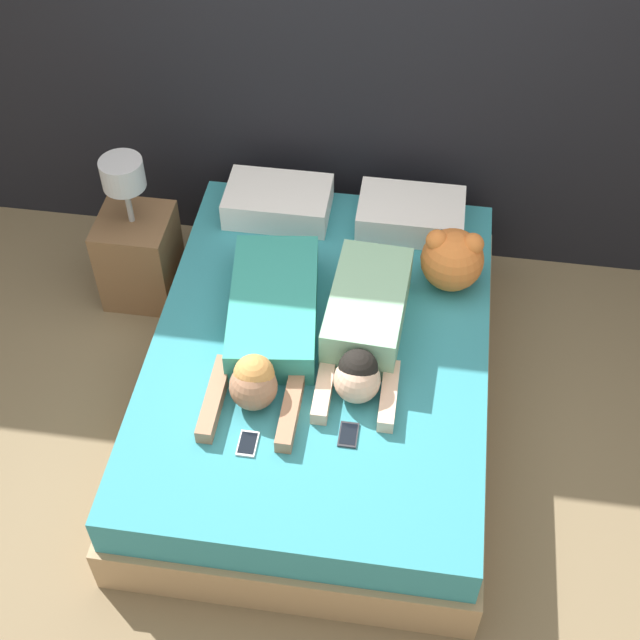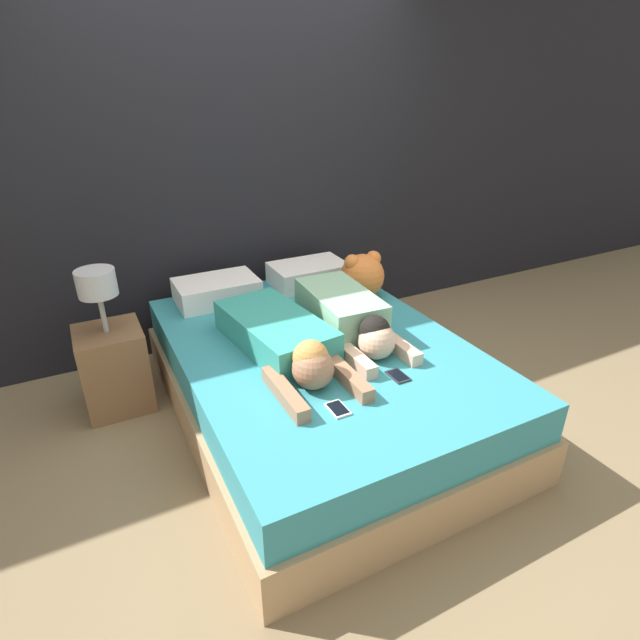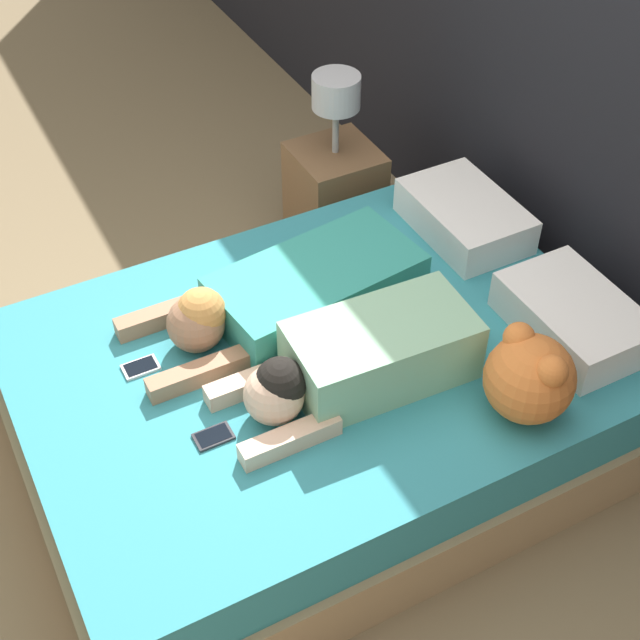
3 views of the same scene
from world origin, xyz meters
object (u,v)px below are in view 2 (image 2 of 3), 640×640
bed (320,380)px  cell_phone_left (338,409)px  nightstand (113,362)px  plush_toy (362,275)px  person_right (348,317)px  pillow_head_right (309,274)px  cell_phone_right (398,376)px  pillow_head_left (217,290)px  person_left (284,339)px

bed → cell_phone_left: (-0.22, -0.60, 0.25)m
cell_phone_left → nightstand: bearing=124.5°
plush_toy → bed: bearing=-140.2°
plush_toy → person_right: bearing=-129.4°
bed → pillow_head_right: 0.98m
cell_phone_left → plush_toy: (0.78, 1.07, 0.15)m
bed → cell_phone_right: 0.59m
pillow_head_right → pillow_head_left: bearing=180.0°
cell_phone_left → plush_toy: bearing=53.9°
bed → nightstand: 1.26m
cell_phone_right → pillow_head_right: bearing=83.6°
person_left → plush_toy: plush_toy is taller
cell_phone_right → person_left: bearing=131.6°
pillow_head_right → plush_toy: (0.22, -0.38, 0.08)m
person_right → cell_phone_left: size_ratio=7.23×
cell_phone_right → plush_toy: size_ratio=0.40×
pillow_head_left → pillow_head_right: 0.69m
bed → pillow_head_left: size_ratio=4.06×
person_right → pillow_head_left: bearing=123.4°
plush_toy → nightstand: size_ratio=0.35×
pillow_head_right → nightstand: 1.46m
person_left → person_right: size_ratio=1.25×
pillow_head_right → plush_toy: 0.45m
cell_phone_left → plush_toy: size_ratio=0.40×
pillow_head_right → nightstand: size_ratio=0.60×
cell_phone_right → plush_toy: plush_toy is taller
pillow_head_left → nightstand: 0.80m
person_right → cell_phone_left: person_right is taller
bed → pillow_head_left: (-0.35, 0.86, 0.32)m
pillow_head_left → plush_toy: bearing=-22.9°
nightstand → pillow_head_left: bearing=15.9°
person_left → cell_phone_left: size_ratio=9.03×
person_left → nightstand: bearing=141.7°
nightstand → cell_phone_left: bearing=-55.5°
pillow_head_left → person_right: size_ratio=0.59×
person_left → plush_toy: bearing=31.6°
person_left → person_right: person_left is taller
pillow_head_left → pillow_head_right: (0.69, 0.00, 0.00)m
person_right → plush_toy: plush_toy is taller
pillow_head_left → cell_phone_right: pillow_head_left is taller
person_right → plush_toy: 0.58m
pillow_head_left → cell_phone_left: bearing=-84.9°
person_right → nightstand: nightstand is taller
bed → pillow_head_left: 0.98m
person_left → pillow_head_left: bearing=97.4°
bed → person_right: size_ratio=2.39×
bed → plush_toy: plush_toy is taller
pillow_head_left → person_left: size_ratio=0.47×
pillow_head_left → cell_phone_right: size_ratio=4.26×
pillow_head_left → cell_phone_left: pillow_head_left is taller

